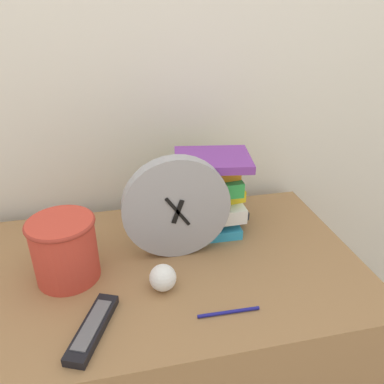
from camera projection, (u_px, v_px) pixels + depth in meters
name	position (u px, v px, depth m)	size (l,w,h in m)	color
wall_back	(126.00, 67.00, 1.12)	(6.00, 0.04, 2.40)	silver
desk	(154.00, 361.00, 1.16)	(1.13, 0.63, 0.75)	olive
desk_clock	(177.00, 208.00, 0.98)	(0.29, 0.04, 0.29)	#99999E
book_stack	(204.00, 194.00, 1.10)	(0.26, 0.20, 0.24)	#2D9ED1
basket	(64.00, 248.00, 0.91)	(0.16, 0.16, 0.17)	#C63D2D
tv_remote	(93.00, 328.00, 0.79)	(0.11, 0.19, 0.02)	black
crumpled_paper_ball	(163.00, 278.00, 0.90)	(0.07, 0.07, 0.07)	white
pen	(229.00, 312.00, 0.84)	(0.14, 0.01, 0.01)	navy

